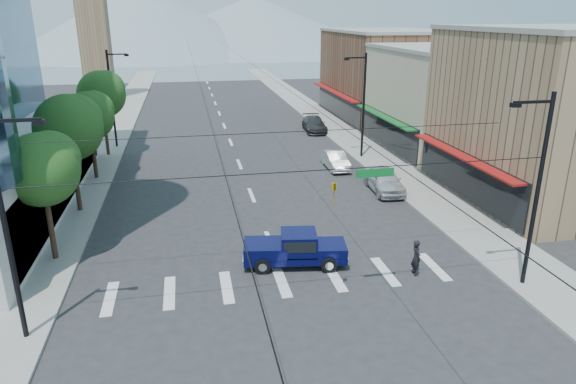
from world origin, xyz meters
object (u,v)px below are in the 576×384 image
pedestrian (416,257)px  parked_car_far (314,124)px  parked_car_mid (335,160)px  parked_car_near (384,180)px  pickup_truck (295,248)px

pedestrian → parked_car_far: pedestrian is taller
parked_car_mid → parked_car_near: bearing=-73.6°
pickup_truck → parked_car_near: 13.13m
pedestrian → parked_car_mid: bearing=-1.6°
pickup_truck → parked_car_near: (8.63, 9.89, -0.07)m
pedestrian → parked_car_near: pedestrian is taller
pickup_truck → parked_car_far: pickup_truck is taller
parked_car_near → parked_car_far: parked_car_near is taller
parked_car_mid → pickup_truck: bearing=-112.7°
pedestrian → parked_car_near: size_ratio=0.36×
pedestrian → parked_car_far: size_ratio=0.34×
pedestrian → parked_car_near: bearing=-12.0°
pickup_truck → pedestrian: pedestrian is taller
pedestrian → pickup_truck: bearing=71.3°
pickup_truck → parked_car_near: bearing=57.7°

